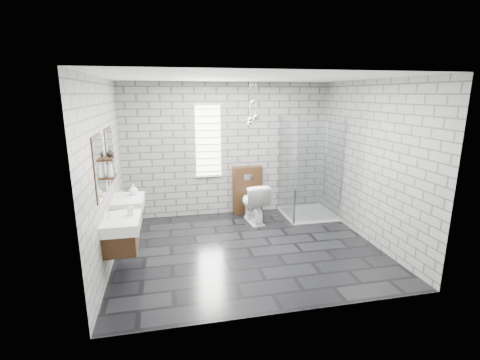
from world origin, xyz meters
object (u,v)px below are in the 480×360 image
object	(u,v)px
shower_enclosure	(306,194)
toilet	(254,202)
vanity_left	(119,225)
cistern_panel	(247,190)
vanity_right	(126,203)

from	to	relation	value
shower_enclosure	toilet	xyz separation A→B (m)	(-1.10, -0.02, -0.11)
vanity_left	shower_enclosure	bearing A→B (deg)	26.44
cistern_panel	shower_enclosure	world-z (taller)	shower_enclosure
vanity_right	toilet	xyz separation A→B (m)	(2.31, 0.73, -0.36)
vanity_left	cistern_panel	xyz separation A→B (m)	(2.31, 2.21, -0.26)
vanity_right	shower_enclosure	distance (m)	3.50
cistern_panel	toilet	world-z (taller)	cistern_panel
vanity_right	cistern_panel	xyz separation A→B (m)	(2.31, 1.26, -0.26)
cistern_panel	toilet	distance (m)	0.54
toilet	vanity_right	bearing A→B (deg)	12.35
vanity_left	toilet	world-z (taller)	vanity_left
vanity_left	toilet	xyz separation A→B (m)	(2.31, 1.68, -0.36)
shower_enclosure	vanity_left	bearing A→B (deg)	-153.56
vanity_right	toilet	world-z (taller)	vanity_right
cistern_panel	toilet	bearing A→B (deg)	-90.00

